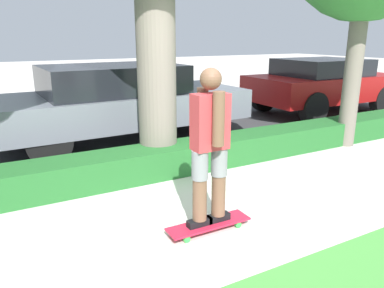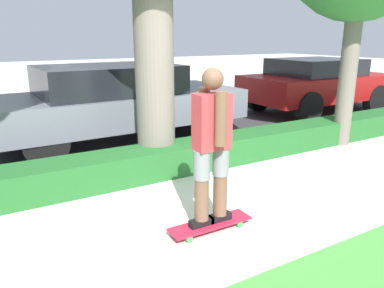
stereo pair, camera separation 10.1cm
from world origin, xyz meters
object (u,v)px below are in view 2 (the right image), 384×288
at_px(skater_person, 212,145).
at_px(parked_car_middle, 115,101).
at_px(skateboard, 211,224).
at_px(parked_car_rear, 317,83).

xyz_separation_m(skater_person, parked_car_middle, (0.35, 3.90, -0.16)).
height_order(skateboard, parked_car_rear, parked_car_rear).
relative_size(skateboard, parked_car_rear, 0.23).
bearing_deg(parked_car_rear, parked_car_middle, -178.64).
bearing_deg(skateboard, parked_car_rear, 34.06).
distance_m(skater_person, parked_car_middle, 3.92).
distance_m(skateboard, parked_car_rear, 7.07).
xyz_separation_m(skater_person, parked_car_rear, (5.83, 3.94, -0.17)).
relative_size(parked_car_middle, parked_car_rear, 1.23).
relative_size(skateboard, skater_person, 0.57).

